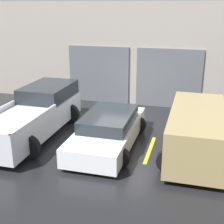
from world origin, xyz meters
TOP-DOWN VIEW (x-y plane):
  - ground_plane at (0.00, 0.00)m, footprint 28.00×28.00m
  - shophouse_building at (-0.00, 3.29)m, footprint 17.08×0.68m
  - pickup_truck at (-3.05, -1.83)m, footprint 2.46×5.59m
  - sedan_white at (0.00, -2.10)m, footprint 2.25×4.68m
  - sedan_side at (3.05, -2.12)m, footprint 2.25×4.47m
  - parking_stripe_left at (-1.52, -2.12)m, footprint 0.12×2.20m
  - parking_stripe_centre at (1.52, -2.12)m, footprint 0.12×2.20m

SIDE VIEW (x-z plane):
  - ground_plane at x=0.00m, z-range 0.00..0.00m
  - parking_stripe_left at x=-1.52m, z-range 0.00..0.01m
  - parking_stripe_centre at x=1.52m, z-range 0.00..0.01m
  - sedan_white at x=0.00m, z-range -0.02..1.16m
  - pickup_truck at x=-3.05m, z-range -0.03..1.65m
  - sedan_side at x=3.05m, z-range 0.07..1.66m
  - shophouse_building at x=0.00m, z-range -0.03..4.98m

